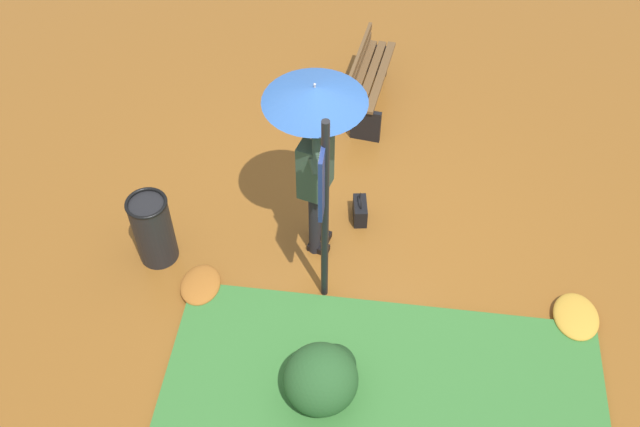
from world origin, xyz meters
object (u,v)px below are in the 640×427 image
handbag (360,210)px  person_with_umbrella (315,130)px  park_bench (367,79)px  trash_bin (153,229)px  info_sign_post (324,196)px

handbag → person_with_umbrella: bearing=126.7°
person_with_umbrella → handbag: size_ratio=5.53×
person_with_umbrella → park_bench: person_with_umbrella is taller
person_with_umbrella → trash_bin: bearing=105.4°
handbag → park_bench: park_bench is taller
info_sign_post → trash_bin: (0.26, 1.77, -1.03)m
info_sign_post → trash_bin: 2.06m
info_sign_post → trash_bin: size_ratio=2.76×
handbag → park_bench: size_ratio=0.26×
handbag → trash_bin: trash_bin is taller
info_sign_post → park_bench: 3.13m
park_bench → person_with_umbrella: bearing=171.1°
info_sign_post → trash_bin: bearing=81.6°
park_bench → trash_bin: 3.32m
person_with_umbrella → trash_bin: (-0.44, 1.60, -1.13)m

